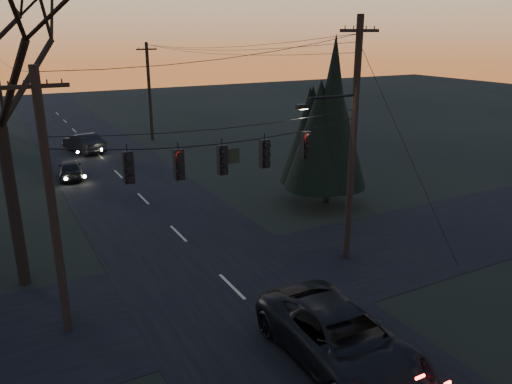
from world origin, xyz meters
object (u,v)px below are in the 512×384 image
evergreen_right (330,119)px  sedan_oncoming_b (84,143)px  utility_pole_left (68,329)px  suv_near (341,339)px  utility_pole_right (346,258)px  utility_pole_far_l (7,136)px  utility_pole_far_r (153,140)px  sedan_oncoming_a (70,169)px

evergreen_right → sedan_oncoming_b: (-9.93, 19.47, -4.04)m
utility_pole_left → suv_near: utility_pole_left is taller
sedan_oncoming_b → utility_pole_right: bearing=87.6°
suv_near → sedan_oncoming_b: 31.64m
sedan_oncoming_b → suv_near: bearing=76.8°
utility_pole_right → utility_pole_far_l: utility_pole_right is taller
utility_pole_right → sedan_oncoming_b: size_ratio=2.15×
evergreen_right → utility_pole_far_l: bearing=117.1°
utility_pole_left → utility_pole_far_l: size_ratio=1.06×
utility_pole_far_r → utility_pole_left: bearing=-112.3°
utility_pole_right → utility_pole_far_r: utility_pole_right is taller
suv_near → utility_pole_right: bearing=50.9°
evergreen_right → sedan_oncoming_a: evergreen_right is taller
evergreen_right → sedan_oncoming_b: evergreen_right is taller
utility_pole_right → utility_pole_far_r: size_ratio=1.18×
utility_pole_far_l → sedan_oncoming_a: 17.69m
evergreen_right → utility_pole_far_r: bearing=99.6°
utility_pole_far_r → evergreen_right: bearing=-80.4°
utility_pole_left → suv_near: (6.80, -5.68, 0.84)m
sedan_oncoming_a → utility_pole_right: bearing=121.9°
sedan_oncoming_a → utility_pole_far_l: bearing=-72.9°
utility_pole_far_l → sedan_oncoming_b: (5.20, -10.08, 0.77)m
evergreen_right → suv_near: evergreen_right is taller
utility_pole_far_r → utility_pole_right: bearing=-90.0°
utility_pole_far_l → suv_near: 42.24m
utility_pole_far_r → suv_near: size_ratio=1.40×
utility_pole_far_r → suv_near: utility_pole_far_r is taller
utility_pole_left → sedan_oncoming_b: (5.20, 25.92, 0.77)m
utility_pole_far_l → evergreen_right: 33.55m
utility_pole_left → evergreen_right: evergreen_right is taller
utility_pole_right → utility_pole_far_r: 28.00m
suv_near → utility_pole_far_r: bearing=82.5°
utility_pole_far_l → sedan_oncoming_a: size_ratio=2.16×
utility_pole_right → evergreen_right: 8.82m
suv_near → sedan_oncoming_b: size_ratio=1.31×
utility_pole_far_l → sedan_oncoming_a: bearing=-80.2°
suv_near → evergreen_right: bearing=56.0°
utility_pole_left → sedan_oncoming_a: (3.01, 18.58, 0.63)m
evergreen_right → sedan_oncoming_b: size_ratio=1.81×
utility_pole_far_l → sedan_oncoming_b: 11.37m
utility_pole_far_l → evergreen_right: size_ratio=0.95×
utility_pole_right → sedan_oncoming_a: utility_pole_right is taller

